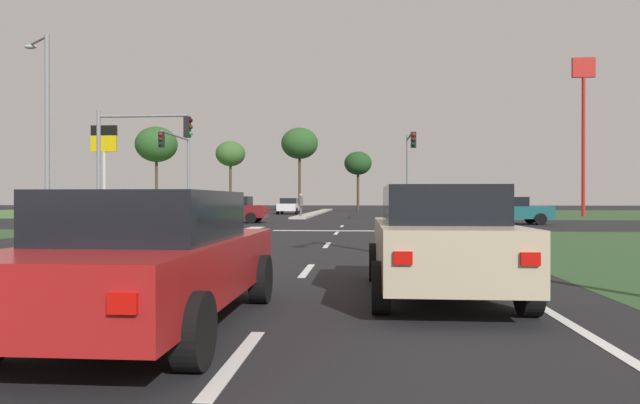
{
  "coord_description": "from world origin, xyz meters",
  "views": [
    {
      "loc": [
        4.58,
        -1.35,
        1.38
      ],
      "look_at": [
        1.57,
        37.49,
        1.2
      ],
      "focal_mm": 31.18,
      "sensor_mm": 36.0,
      "label": 1
    }
  ],
  "objects": [
    {
      "name": "car_beige_fourth",
      "position": [
        5.66,
        6.68,
        0.8
      ],
      "size": [
        1.95,
        4.28,
        1.57
      ],
      "color": "#BCAD8E",
      "rests_on": "ground"
    },
    {
      "name": "car_teal_fifth",
      "position": [
        12.69,
        30.28,
        0.78
      ],
      "size": [
        4.4,
        2.07,
        1.52
      ],
      "rotation": [
        0.0,
        0.0,
        -1.57
      ],
      "color": "#19565B",
      "rests_on": "ground"
    },
    {
      "name": "crosswalk_bar_fifth",
      "position": [
        -1.8,
        24.8,
        0.01
      ],
      "size": [
        0.7,
        2.8,
        0.01
      ],
      "primitive_type": "cube",
      "color": "silver",
      "rests_on": "ground"
    },
    {
      "name": "traffic_signal_near_left",
      "position": [
        -5.95,
        23.4,
        3.76
      ],
      "size": [
        4.54,
        0.32,
        5.46
      ],
      "color": "gray",
      "rests_on": "ground"
    },
    {
      "name": "pedestrian_at_median",
      "position": [
        -0.1,
        40.13,
        1.16
      ],
      "size": [
        0.34,
        0.34,
        1.69
      ],
      "rotation": [
        0.0,
        0.0,
        4.78
      ],
      "color": "#4C4C4C",
      "rests_on": "median_island_far"
    },
    {
      "name": "traffic_signal_far_left",
      "position": [
        -7.6,
        34.6,
        4.03
      ],
      "size": [
        0.32,
        5.53,
        5.79
      ],
      "color": "gray",
      "rests_on": "ground"
    },
    {
      "name": "treeline_near",
      "position": [
        -20.04,
        63.22,
        7.94
      ],
      "size": [
        4.96,
        4.96,
        10.08
      ],
      "color": "#423323",
      "rests_on": "ground"
    },
    {
      "name": "traffic_signal_far_right",
      "position": [
        7.6,
        34.93,
        3.94
      ],
      "size": [
        0.32,
        4.68,
        5.73
      ],
      "color": "gray",
      "rests_on": "ground"
    },
    {
      "name": "lane_dash_second",
      "position": [
        3.5,
        9.3,
        0.01
      ],
      "size": [
        0.14,
        2.0,
        0.01
      ],
      "primitive_type": "cube",
      "color": "silver",
      "rests_on": "ground"
    },
    {
      "name": "treeline_third",
      "position": [
        -2.96,
        64.43,
        8.04
      ],
      "size": [
        4.38,
        4.38,
        9.95
      ],
      "color": "#423323",
      "rests_on": "ground"
    },
    {
      "name": "car_red_second",
      "position": [
        2.33,
        4.44,
        0.75
      ],
      "size": [
        2.02,
        4.62,
        1.47
      ],
      "color": "#A31919",
      "rests_on": "ground"
    },
    {
      "name": "crosswalk_bar_near",
      "position": [
        -6.4,
        24.8,
        0.01
      ],
      "size": [
        0.7,
        2.8,
        0.01
      ],
      "primitive_type": "cube",
      "color": "silver",
      "rests_on": "ground"
    },
    {
      "name": "lane_dash_near",
      "position": [
        3.5,
        3.3,
        0.01
      ],
      "size": [
        0.14,
        2.0,
        0.01
      ],
      "primitive_type": "cube",
      "color": "silver",
      "rests_on": "ground"
    },
    {
      "name": "grass_verge_far_right",
      "position": [
        25.5,
        54.5,
        0.0
      ],
      "size": [
        35.0,
        35.0,
        0.01
      ],
      "primitive_type": "cube",
      "color": "#2D4C28",
      "rests_on": "ground"
    },
    {
      "name": "lane_dash_fifth",
      "position": [
        3.5,
        27.3,
        0.01
      ],
      "size": [
        0.14,
        2.0,
        0.01
      ],
      "primitive_type": "cube",
      "color": "silver",
      "rests_on": "ground"
    },
    {
      "name": "car_blue_third",
      "position": [
        -12.61,
        31.62,
        0.77
      ],
      "size": [
        4.48,
        2.05,
        1.5
      ],
      "rotation": [
        0.0,
        0.0,
        1.57
      ],
      "color": "navy",
      "rests_on": "ground"
    },
    {
      "name": "stop_bar_near",
      "position": [
        3.8,
        23.0,
        0.01
      ],
      "size": [
        6.4,
        0.5,
        0.01
      ],
      "primitive_type": "cube",
      "color": "silver",
      "rests_on": "ground"
    },
    {
      "name": "car_maroon_near",
      "position": [
        -3.14,
        31.07,
        0.8
      ],
      "size": [
        4.16,
        2.05,
        1.56
      ],
      "rotation": [
        0.0,
        0.0,
        1.57
      ],
      "color": "maroon",
      "rests_on": "ground"
    },
    {
      "name": "median_island_far",
      "position": [
        0.0,
        55.0,
        0.07
      ],
      "size": [
        1.2,
        36.0,
        0.14
      ],
      "primitive_type": "cube",
      "color": "#ADA89E",
      "rests_on": "ground"
    },
    {
      "name": "edge_line_right",
      "position": [
        6.85,
        12.0,
        0.01
      ],
      "size": [
        0.14,
        24.0,
        0.01
      ],
      "primitive_type": "cube",
      "color": "silver",
      "rests_on": "ground"
    },
    {
      "name": "crosswalk_bar_fourth",
      "position": [
        -2.95,
        24.8,
        0.01
      ],
      "size": [
        0.7,
        2.8,
        0.01
      ],
      "primitive_type": "cube",
      "color": "silver",
      "rests_on": "ground"
    },
    {
      "name": "treeline_second",
      "position": [
        -11.16,
        63.68,
        6.79
      ],
      "size": [
        3.51,
        3.51,
        8.33
      ],
      "color": "#423323",
      "rests_on": "ground"
    },
    {
      "name": "fastfood_pole_sign",
      "position": [
        22.42,
        45.2,
        9.29
      ],
      "size": [
        1.8,
        0.4,
        12.88
      ],
      "color": "red",
      "rests_on": "ground"
    },
    {
      "name": "lane_dash_third",
      "position": [
        3.5,
        15.3,
        0.01
      ],
      "size": [
        0.14,
        2.0,
        0.01
      ],
      "primitive_type": "cube",
      "color": "silver",
      "rests_on": "ground"
    },
    {
      "name": "median_island_near",
      "position": [
        0.0,
        11.0,
        0.07
      ],
      "size": [
        1.2,
        22.0,
        0.14
      ],
      "primitive_type": "cube",
      "color": "#ADA89E",
      "rests_on": "ground"
    },
    {
      "name": "crosswalk_bar_third",
      "position": [
        -4.1,
        24.8,
        0.01
      ],
      "size": [
        0.7,
        2.8,
        0.01
      ],
      "primitive_type": "cube",
      "color": "silver",
      "rests_on": "ground"
    },
    {
      "name": "street_lamp_second",
      "position": [
        -9.14,
        21.68,
        4.77
      ],
      "size": [
        1.83,
        1.38,
        8.5
      ],
      "color": "gray",
      "rests_on": "ground"
    },
    {
      "name": "grass_verge_far_left",
      "position": [
        -25.5,
        54.5,
        0.0
      ],
      "size": [
        35.0,
        35.0,
        0.01
      ],
      "primitive_type": "cube",
      "color": "#476B38",
      "rests_on": "ground"
    },
    {
      "name": "lane_dash_fourth",
      "position": [
        3.5,
        21.3,
        0.01
      ],
      "size": [
        0.14,
        2.0,
        0.01
      ],
      "primitive_type": "cube",
      "color": "silver",
      "rests_on": "ground"
    },
    {
      "name": "ground_plane",
      "position": [
        0.0,
        30.0,
        0.0
      ],
      "size": [
        200.0,
        200.0,
        0.0
      ],
      "primitive_type": "plane",
      "color": "black"
    },
    {
      "name": "treeline_fourth",
      "position": [
        3.98,
        66.16,
        5.75
      ],
      "size": [
        3.33,
        3.33,
        7.21
      ],
      "color": "#423323",
      "rests_on": "ground"
    },
    {
      "name": "fuel_price_totem",
      "position": [
        -13.16,
        35.51,
        4.74
      ],
      "size": [
        1.8,
        0.24,
        6.47
      ],
      "color": "silver",
      "rests_on": "ground"
    },
    {
      "name": "crosswalk_bar_sixth",
      "position": [
        -0.65,
        24.8,
        0.01
      ],
      "size": [
        0.7,
        2.8,
        0.01
      ],
      "primitive_type": "cube",
      "color": "silver",
      "rests_on": "ground"
    },
    {
      "name": "car_white_sixth",
      "position": [
        -2.43,
        51.04,
        0.78
      ],
      "size": [
        1.97,
        4.42,
        1.51
      ],
      "rotation": [
        0.0,
        0.0,
        3.14
      ],
      "color": "silver",
      "rests_on": "ground"
    },
    {
      "name": "crosswalk_bar_second",
      "position": [
        -5.25,
        24.8,
        0.01
      ],
      "size": [
        0.7,
        2.8,
        0.01
      ],
      "primitive_type": "cube",
      "color": "silver",
      "rests_on": "ground"
    }
  ]
}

